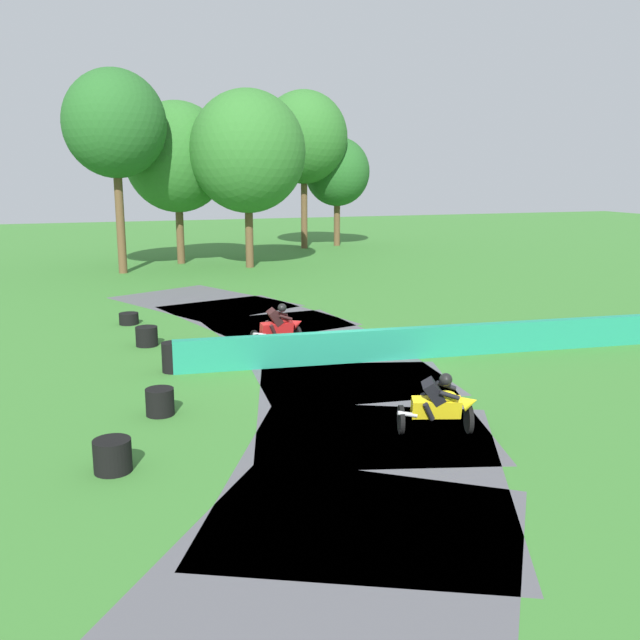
# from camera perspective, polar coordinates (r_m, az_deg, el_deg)

# --- Properties ---
(ground_plane) EXTENTS (120.00, 120.00, 0.00)m
(ground_plane) POSITION_cam_1_polar(r_m,az_deg,el_deg) (19.87, 1.52, -3.47)
(ground_plane) COLOR #38752D
(track_asphalt) EXTENTS (10.61, 29.51, 0.01)m
(track_asphalt) POSITION_cam_1_polar(r_m,az_deg,el_deg) (19.56, -2.38, -3.71)
(track_asphalt) COLOR #515156
(track_asphalt) RESTS_ON ground
(safety_barrier) EXTENTS (18.57, 1.91, 0.90)m
(safety_barrier) POSITION_cam_1_polar(r_m,az_deg,el_deg) (21.46, 13.83, -1.42)
(safety_barrier) COLOR #1E8466
(safety_barrier) RESTS_ON ground
(motorcycle_lead_yellow) EXTENTS (1.69, 1.14, 1.43)m
(motorcycle_lead_yellow) POSITION_cam_1_polar(r_m,az_deg,el_deg) (14.61, 9.69, -6.76)
(motorcycle_lead_yellow) COLOR black
(motorcycle_lead_yellow) RESTS_ON ground
(motorcycle_chase_red) EXTENTS (1.68, 0.86, 1.43)m
(motorcycle_chase_red) POSITION_cam_1_polar(r_m,az_deg,el_deg) (21.45, -3.33, -0.52)
(motorcycle_chase_red) COLOR black
(motorcycle_chase_red) RESTS_ON ground
(tire_stack_near) EXTENTS (0.68, 0.68, 0.60)m
(tire_stack_near) POSITION_cam_1_polar(r_m,az_deg,el_deg) (13.37, -16.43, -10.47)
(tire_stack_near) COLOR black
(tire_stack_near) RESTS_ON ground
(tire_stack_mid_a) EXTENTS (0.63, 0.63, 0.60)m
(tire_stack_mid_a) POSITION_cam_1_polar(r_m,az_deg,el_deg) (16.04, -12.82, -6.47)
(tire_stack_mid_a) COLOR black
(tire_stack_mid_a) RESTS_ON ground
(tire_stack_mid_b) EXTENTS (0.62, 0.62, 0.80)m
(tire_stack_mid_b) POSITION_cam_1_polar(r_m,az_deg,el_deg) (19.31, -11.77, -2.96)
(tire_stack_mid_b) COLOR black
(tire_stack_mid_b) RESTS_ON ground
(tire_stack_far) EXTENTS (0.67, 0.67, 0.60)m
(tire_stack_far) POSITION_cam_1_polar(r_m,az_deg,el_deg) (22.34, -13.84, -1.29)
(tire_stack_far) COLOR black
(tire_stack_far) RESTS_ON ground
(tire_stack_extra_a) EXTENTS (0.67, 0.67, 0.40)m
(tire_stack_extra_a) POSITION_cam_1_polar(r_m,az_deg,el_deg) (25.66, -15.20, 0.11)
(tire_stack_extra_a) COLOR black
(tire_stack_extra_a) RESTS_ON ground
(traffic_cone) EXTENTS (0.28, 0.28, 0.44)m
(traffic_cone) POSITION_cam_1_polar(r_m,az_deg,el_deg) (23.22, 13.28, -0.97)
(traffic_cone) COLOR orange
(traffic_cone) RESTS_ON ground
(tree_far_left) EXTENTS (6.29, 6.29, 9.61)m
(tree_far_left) POSITION_cam_1_polar(r_m,az_deg,el_deg) (39.40, -5.88, 13.39)
(tree_far_left) COLOR brown
(tree_far_left) RESTS_ON ground
(tree_far_right) EXTENTS (5.18, 5.18, 10.35)m
(tree_far_right) POSITION_cam_1_polar(r_m,az_deg,el_deg) (38.42, -16.27, 14.96)
(tree_far_right) COLOR brown
(tree_far_right) RESTS_ON ground
(tree_mid_rise) EXTENTS (5.91, 5.91, 9.15)m
(tree_mid_rise) POSITION_cam_1_polar(r_m,az_deg,el_deg) (41.66, -11.49, 12.77)
(tree_mid_rise) COLOR brown
(tree_mid_rise) RESTS_ON ground
(tree_behind_barrier) EXTENTS (4.58, 4.58, 7.63)m
(tree_behind_barrier) POSITION_cam_1_polar(r_m,az_deg,el_deg) (50.87, 1.40, 11.88)
(tree_behind_barrier) COLOR brown
(tree_behind_barrier) RESTS_ON ground
(tree_distant) EXTENTS (5.91, 5.91, 10.61)m
(tree_distant) POSITION_cam_1_polar(r_m,az_deg,el_deg) (49.14, -1.31, 14.54)
(tree_distant) COLOR brown
(tree_distant) RESTS_ON ground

